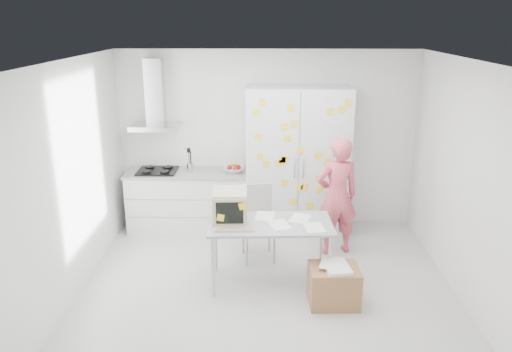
{
  "coord_description": "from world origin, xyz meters",
  "views": [
    {
      "loc": [
        -0.03,
        -5.44,
        3.14
      ],
      "look_at": [
        -0.15,
        0.77,
        1.16
      ],
      "focal_mm": 35.0,
      "sensor_mm": 36.0,
      "label": 1
    }
  ],
  "objects_px": {
    "chair": "(257,217)",
    "cardboard_box": "(334,285)",
    "person": "(337,196)",
    "desk": "(245,214)"
  },
  "relations": [
    {
      "from": "person",
      "to": "desk",
      "type": "distance_m",
      "value": 1.48
    },
    {
      "from": "person",
      "to": "desk",
      "type": "relative_size",
      "value": 1.09
    },
    {
      "from": "cardboard_box",
      "to": "chair",
      "type": "bearing_deg",
      "value": 127.16
    },
    {
      "from": "desk",
      "to": "chair",
      "type": "relative_size",
      "value": 1.51
    },
    {
      "from": "person",
      "to": "cardboard_box",
      "type": "bearing_deg",
      "value": 67.53
    },
    {
      "from": "desk",
      "to": "cardboard_box",
      "type": "xyz_separation_m",
      "value": [
        1.03,
        -0.48,
        -0.66
      ]
    },
    {
      "from": "chair",
      "to": "cardboard_box",
      "type": "distance_m",
      "value": 1.51
    },
    {
      "from": "desk",
      "to": "chair",
      "type": "distance_m",
      "value": 0.78
    },
    {
      "from": "cardboard_box",
      "to": "desk",
      "type": "bearing_deg",
      "value": 155.07
    },
    {
      "from": "person",
      "to": "cardboard_box",
      "type": "relative_size",
      "value": 2.86
    }
  ]
}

